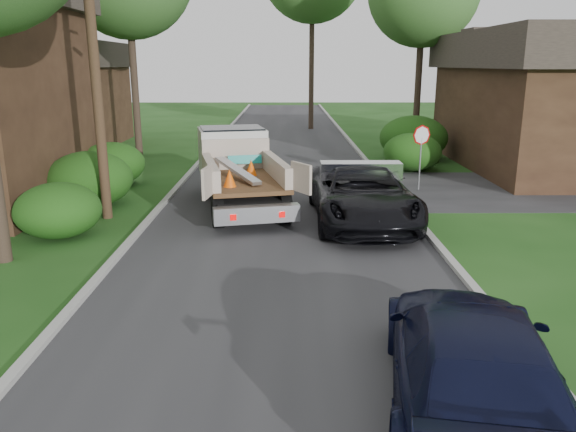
% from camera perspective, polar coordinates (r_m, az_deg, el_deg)
% --- Properties ---
extents(ground, '(120.00, 120.00, 0.00)m').
position_cam_1_polar(ground, '(12.90, -0.64, -6.04)').
color(ground, '#1A4313').
rests_on(ground, ground).
extents(road, '(8.00, 90.00, 0.02)m').
position_cam_1_polar(road, '(22.51, -0.50, 3.22)').
color(road, '#28282B').
rests_on(road, ground).
extents(curb_left, '(0.20, 90.00, 0.12)m').
position_cam_1_polar(curb_left, '(22.89, -10.83, 3.29)').
color(curb_left, '#9E9E99').
rests_on(curb_left, ground).
extents(curb_right, '(0.20, 90.00, 0.12)m').
position_cam_1_polar(curb_right, '(22.86, 9.85, 3.32)').
color(curb_right, '#9E9E99').
rests_on(curb_right, ground).
extents(stop_sign, '(0.71, 0.32, 2.48)m').
position_cam_1_polar(stop_sign, '(21.83, 13.37, 7.16)').
color(stop_sign, slate).
rests_on(stop_sign, ground).
extents(utility_pole, '(2.42, 1.25, 10.00)m').
position_cam_1_polar(utility_pole, '(17.90, -19.17, 15.99)').
color(utility_pole, '#382619').
rests_on(utility_pole, ground).
extents(house_left_far, '(7.56, 7.56, 6.00)m').
position_cam_1_polar(house_left_far, '(36.67, -22.51, 11.53)').
color(house_left_far, '#321F14').
rests_on(house_left_far, ground).
extents(house_right, '(9.72, 12.96, 6.20)m').
position_cam_1_polar(house_right, '(29.09, 26.56, 10.65)').
color(house_right, '#321F14').
rests_on(house_right, ground).
extents(hedge_left_a, '(2.34, 2.34, 1.53)m').
position_cam_1_polar(hedge_left_a, '(16.75, -22.32, 0.54)').
color(hedge_left_a, '#1A430F').
rests_on(hedge_left_a, ground).
extents(hedge_left_b, '(2.86, 2.86, 1.87)m').
position_cam_1_polar(hedge_left_b, '(20.01, -19.53, 3.55)').
color(hedge_left_b, '#1A430F').
rests_on(hedge_left_b, ground).
extents(hedge_left_c, '(2.60, 2.60, 1.70)m').
position_cam_1_polar(hedge_left_c, '(23.39, -17.47, 5.08)').
color(hedge_left_c, '#1A430F').
rests_on(hedge_left_c, ground).
extents(hedge_right_a, '(2.60, 2.60, 1.70)m').
position_cam_1_polar(hedge_right_a, '(25.95, 12.52, 6.36)').
color(hedge_right_a, '#1A430F').
rests_on(hedge_right_a, ground).
extents(hedge_right_b, '(3.38, 3.38, 2.21)m').
position_cam_1_polar(hedge_right_b, '(28.97, 12.63, 7.75)').
color(hedge_right_b, '#1A430F').
rests_on(hedge_right_b, ground).
extents(flatbed_truck, '(4.02, 6.92, 2.47)m').
position_cam_1_polar(flatbed_truck, '(19.57, -5.22, 5.32)').
color(flatbed_truck, black).
rests_on(flatbed_truck, ground).
extents(black_pickup, '(3.02, 6.31, 1.74)m').
position_cam_1_polar(black_pickup, '(17.11, 7.50, 2.22)').
color(black_pickup, black).
rests_on(black_pickup, ground).
extents(navy_suv, '(3.12, 5.75, 1.58)m').
position_cam_1_polar(navy_suv, '(8.22, 18.13, -13.80)').
color(navy_suv, black).
rests_on(navy_suv, ground).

